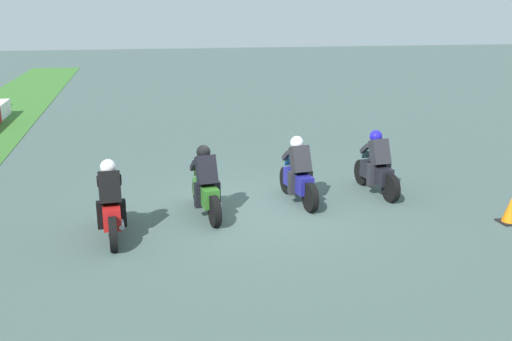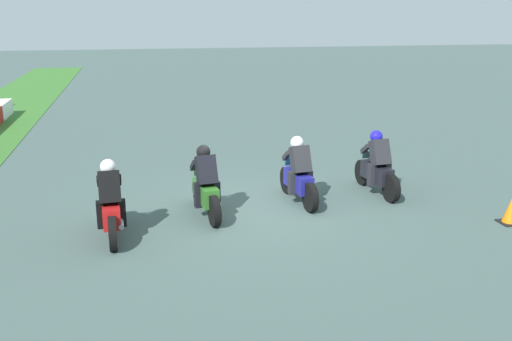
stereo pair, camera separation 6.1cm
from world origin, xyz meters
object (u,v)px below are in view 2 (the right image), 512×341
(rider_lane_c, at_px, (206,187))
(rider_lane_d, at_px, (111,206))
(rider_lane_b, at_px, (299,176))
(rider_lane_a, at_px, (377,168))
(traffic_cone, at_px, (510,212))

(rider_lane_c, bearing_deg, rider_lane_d, 105.91)
(rider_lane_b, distance_m, rider_lane_c, 2.21)
(rider_lane_c, distance_m, rider_lane_d, 2.08)
(rider_lane_a, bearing_deg, rider_lane_d, 99.21)
(rider_lane_c, height_order, traffic_cone, rider_lane_c)
(rider_lane_b, relative_size, traffic_cone, 3.79)
(rider_lane_b, xyz_separation_m, traffic_cone, (-2.26, -3.85, -0.37))
(rider_lane_a, xyz_separation_m, rider_lane_d, (-1.41, 6.11, 0.00))
(rider_lane_a, distance_m, rider_lane_d, 6.27)
(rider_lane_d, bearing_deg, traffic_cone, -100.14)
(rider_lane_b, bearing_deg, rider_lane_d, 101.00)
(rider_lane_d, distance_m, traffic_cone, 8.03)
(rider_lane_a, distance_m, traffic_cone, 3.11)
(rider_lane_c, bearing_deg, rider_lane_a, -87.72)
(rider_lane_a, xyz_separation_m, rider_lane_c, (-0.63, 4.19, 0.00))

